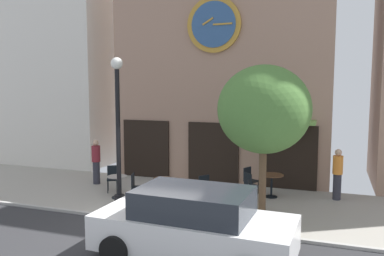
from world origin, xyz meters
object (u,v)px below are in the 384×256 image
Objects in this scene: cafe_chair_facing_street at (136,185)px; cafe_chair_under_awning at (192,192)px; cafe_table_center_left at (272,180)px; pedestrian_maroon at (96,161)px; street_tree at (264,110)px; parked_car_white at (194,225)px; cafe_chair_curbside at (246,194)px; cafe_table_center at (163,186)px; cafe_chair_outer at (250,184)px; cafe_table_leftmost at (117,183)px; cafe_table_near_door at (219,194)px; cafe_chair_mid_row at (249,178)px; cafe_chair_facing_wall at (113,176)px; cafe_chair_near_lamp at (206,188)px; street_lamp at (118,132)px; pedestrian_orange at (337,174)px.

cafe_chair_facing_street and cafe_chair_under_awning have the same top height.
cafe_chair_facing_street reaches higher than cafe_table_center_left.
pedestrian_maroon is (-4.43, 1.75, 0.33)m from cafe_chair_under_awning.
street_tree reaches higher than parked_car_white.
cafe_chair_curbside is 3.62m from parked_car_white.
cafe_table_center_left is (-0.11, 2.55, -2.51)m from street_tree.
parked_car_white is at bearing -109.95° from street_tree.
street_tree is 2.56× the size of pedestrian_maroon.
cafe_table_center is 0.81× the size of cafe_chair_under_awning.
cafe_chair_facing_street is 3.69m from cafe_chair_outer.
cafe_chair_curbside is (4.30, 0.04, 0.03)m from cafe_table_leftmost.
cafe_table_center is 0.81× the size of cafe_chair_outer.
street_tree reaches higher than cafe_chair_curbside.
cafe_table_leftmost is 5.12m from cafe_table_center_left.
pedestrian_maroon reaches higher than cafe_table_near_door.
street_tree is 4.37m from cafe_table_center.
cafe_table_leftmost is at bearing -153.63° from cafe_chair_mid_row.
cafe_chair_mid_row and cafe_chair_facing_wall have the same top height.
street_lamp is at bearing -155.64° from cafe_chair_near_lamp.
pedestrian_maroon is (-6.62, 2.17, -2.22)m from street_tree.
parked_car_white is (-0.39, -3.59, 0.23)m from cafe_chair_curbside.
cafe_table_center_left is 2.97m from cafe_chair_under_awning.
cafe_table_center is 2.16m from cafe_chair_facing_wall.
cafe_chair_near_lamp reaches higher than cafe_table_center.
cafe_chair_near_lamp is at bearing 6.06° from cafe_table_leftmost.
cafe_chair_facing_wall is at bearing 130.29° from cafe_table_leftmost.
cafe_chair_mid_row and cafe_chair_curbside have the same top height.
cafe_chair_under_awning is 0.54× the size of pedestrian_maroon.
cafe_chair_near_lamp is at bearing 3.66° from cafe_table_center.
street_tree is 4.20m from pedestrian_orange.
cafe_table_near_door is 2.31m from cafe_chair_mid_row.
cafe_chair_facing_street and cafe_chair_facing_wall have the same top height.
cafe_chair_facing_street is 2.93m from pedestrian_maroon.
cafe_chair_near_lamp is 1.00× the size of cafe_chair_curbside.
street_tree is 5.88× the size of cafe_table_center.
cafe_table_near_door is at bearing -113.44° from cafe_chair_outer.
cafe_table_center_left is at bearing -168.11° from pedestrian_orange.
pedestrian_orange is 8.60m from pedestrian_maroon.
street_lamp is at bearing -167.58° from cafe_chair_curbside.
cafe_chair_curbside is at bearing -12.69° from pedestrian_maroon.
cafe_chair_curbside is (0.28, -1.95, 0.00)m from cafe_chair_mid_row.
pedestrian_orange reaches higher than cafe_chair_near_lamp.
cafe_chair_near_lamp is (-1.84, -1.46, -0.04)m from cafe_table_center_left.
cafe_table_center is 4.46m from parked_car_white.
street_lamp is at bearing -168.87° from cafe_chair_under_awning.
cafe_chair_outer is (-0.09, 1.17, 0.00)m from cafe_chair_curbside.
street_lamp is 3.43m from pedestrian_maroon.
pedestrian_maroon is (-5.26, 1.66, 0.33)m from cafe_table_near_door.
cafe_table_near_door is 0.80m from cafe_chair_curbside.
pedestrian_orange is at bearing 4.28° from cafe_chair_mid_row.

